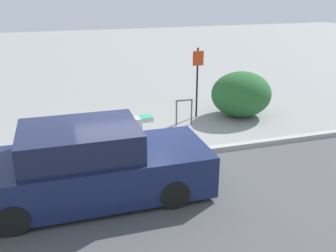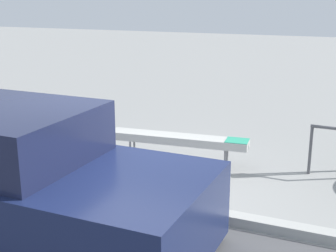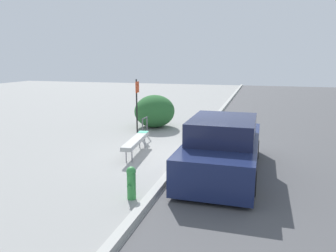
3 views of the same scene
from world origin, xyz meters
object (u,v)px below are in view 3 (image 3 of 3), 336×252
Objects in this scene: bike_rack at (145,125)px; fire_hydrant at (131,182)px; parked_car_near at (223,148)px; sign_post at (137,101)px; bench at (136,141)px.

bike_rack is 1.08× the size of fire_hydrant.
bike_rack is 0.17× the size of parked_car_near.
sign_post is at bearing 46.45° from parked_car_near.
sign_post is (2.95, 1.10, 0.91)m from bench.
sign_post reaches higher than bench.
fire_hydrant reaches higher than bench.
bench is 0.49× the size of parked_car_near.
bike_rack is 1.23m from sign_post.
bike_rack is (2.31, 0.53, 0.03)m from bench.
parked_car_near is (-3.91, -4.06, -0.69)m from sign_post.
parked_car_near is (2.37, -1.77, 0.29)m from fire_hydrant.
bench is 2.37m from bike_rack.
sign_post is at bearing 14.34° from bench.
parked_car_near reaches higher than bench.
bench is 3.08× the size of fire_hydrant.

